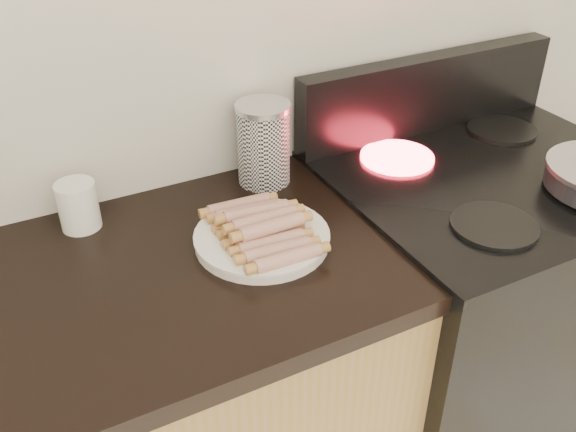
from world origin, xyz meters
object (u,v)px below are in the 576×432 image
main_plate (262,240)px  canister (263,144)px  stove (469,318)px  mug (78,206)px

main_plate → canister: bearing=63.2°
stove → canister: canister is taller
stove → mug: bearing=165.1°
main_plate → canister: 0.27m
mug → main_plate: bearing=-36.8°
stove → mug: size_ratio=8.89×
stove → main_plate: (-0.61, 0.01, 0.45)m
main_plate → canister: canister is taller
main_plate → canister: size_ratio=1.41×
stove → canister: size_ratio=4.74×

